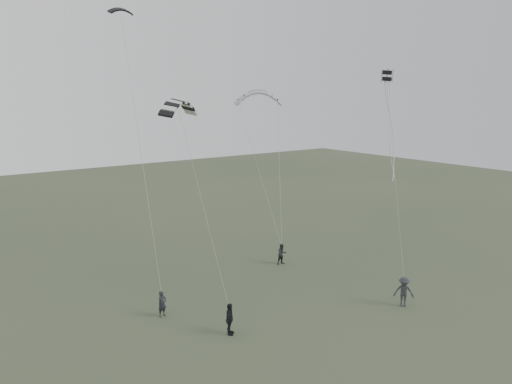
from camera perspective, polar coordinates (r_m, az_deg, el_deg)
ground at (r=31.51m, az=3.34°, el=-14.13°), size 140.00×140.00×0.00m
flyer_left at (r=31.82m, az=-10.67°, el=-12.45°), size 0.66×0.50×1.62m
flyer_right at (r=40.33m, az=2.99°, el=-7.09°), size 0.85×0.68×1.68m
flyer_center at (r=29.15m, az=-3.04°, el=-14.30°), size 1.10×1.08×1.86m
flyer_far at (r=33.95m, az=16.53°, el=-10.86°), size 1.38×1.45×1.98m
kite_dark_small at (r=37.02m, az=-15.20°, el=19.50°), size 1.68×0.70×0.68m
kite_pale_large at (r=45.16m, az=0.27°, el=11.35°), size 4.36×3.34×1.91m
kite_striped at (r=30.56m, az=-8.84°, el=10.22°), size 3.46×2.86×1.46m
kite_box at (r=37.17m, az=14.76°, el=12.72°), size 0.92×0.93×0.75m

